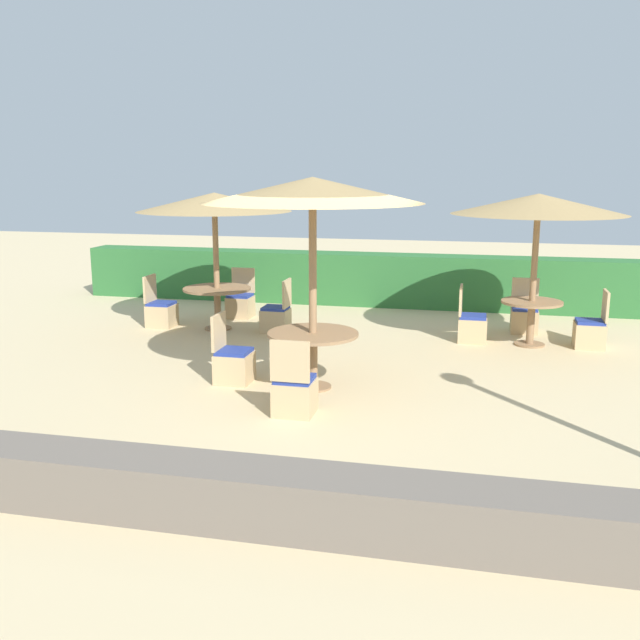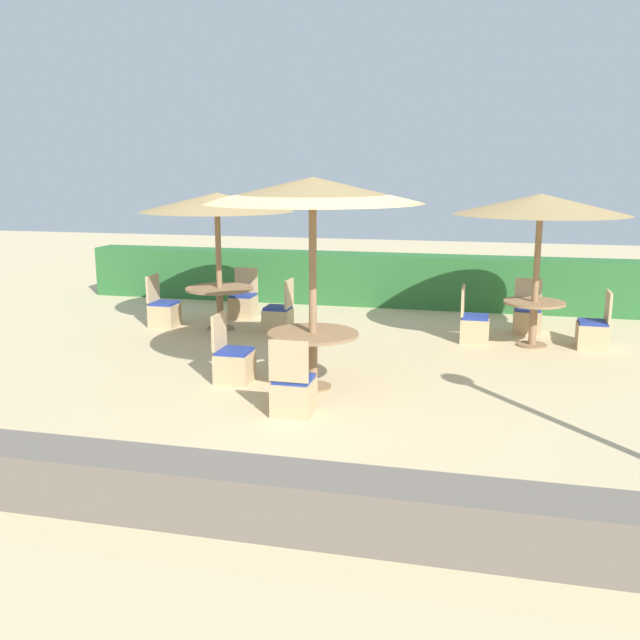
{
  "view_description": "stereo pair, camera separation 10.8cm",
  "coord_description": "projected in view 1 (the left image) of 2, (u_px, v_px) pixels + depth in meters",
  "views": [
    {
      "loc": [
        2.01,
        -8.15,
        2.83
      ],
      "look_at": [
        0.0,
        0.6,
        0.9
      ],
      "focal_mm": 40.0,
      "sensor_mm": 36.0,
      "label": 1
    },
    {
      "loc": [
        2.12,
        -8.12,
        2.83
      ],
      "look_at": [
        0.0,
        0.6,
        0.9
      ],
      "focal_mm": 40.0,
      "sensor_mm": 36.0,
      "label": 2
    }
  ],
  "objects": [
    {
      "name": "patio_chair_back_right_east",
      "position": [
        591.0,
        332.0,
        11.35
      ],
      "size": [
        0.46,
        0.46,
        0.93
      ],
      "rotation": [
        0.0,
        0.0,
        1.57
      ],
      "color": "tan",
      "rests_on": "ground_plane"
    },
    {
      "name": "parasol_center",
      "position": [
        313.0,
        191.0,
        8.8
      ],
      "size": [
        2.79,
        2.79,
        2.71
      ],
      "color": "#93704C",
      "rests_on": "ground_plane"
    },
    {
      "name": "stone_border",
      "position": [
        217.0,
        493.0,
        5.77
      ],
      "size": [
        10.0,
        0.56,
        0.5
      ],
      "primitive_type": "cube",
      "color": "#6B6056",
      "rests_on": "ground_plane"
    },
    {
      "name": "hedge_row",
      "position": [
        383.0,
        280.0,
        14.81
      ],
      "size": [
        13.0,
        0.7,
        1.07
      ],
      "primitive_type": "cube",
      "color": "#2D6B33",
      "rests_on": "ground_plane"
    },
    {
      "name": "round_table_back_left",
      "position": [
        217.0,
        295.0,
        12.57
      ],
      "size": [
        1.19,
        1.19,
        0.75
      ],
      "color": "#93704C",
      "rests_on": "ground_plane"
    },
    {
      "name": "round_table_back_right",
      "position": [
        531.0,
        312.0,
        11.44
      ],
      "size": [
        0.97,
        0.97,
        0.73
      ],
      "color": "#93704C",
      "rests_on": "ground_plane"
    },
    {
      "name": "patio_chair_back_left_east",
      "position": [
        277.0,
        317.0,
        12.45
      ],
      "size": [
        0.46,
        0.46,
        0.93
      ],
      "rotation": [
        0.0,
        0.0,
        1.57
      ],
      "color": "tan",
      "rests_on": "ground_plane"
    },
    {
      "name": "parasol_back_right",
      "position": [
        538.0,
        205.0,
        11.09
      ],
      "size": [
        2.71,
        2.71,
        2.43
      ],
      "color": "#93704C",
      "rests_on": "ground_plane"
    },
    {
      "name": "patio_chair_back_right_west",
      "position": [
        472.0,
        326.0,
        11.75
      ],
      "size": [
        0.46,
        0.46,
        0.93
      ],
      "rotation": [
        0.0,
        0.0,
        -1.57
      ],
      "color": "tan",
      "rests_on": "ground_plane"
    },
    {
      "name": "ground_plane",
      "position": [
        309.0,
        401.0,
        8.8
      ],
      "size": [
        40.0,
        40.0,
        0.0
      ],
      "primitive_type": "plane",
      "color": "#D1BA8C"
    },
    {
      "name": "parasol_back_left",
      "position": [
        214.0,
        203.0,
        12.23
      ],
      "size": [
        2.67,
        2.67,
        2.4
      ],
      "color": "#93704C",
      "rests_on": "ground_plane"
    },
    {
      "name": "patio_chair_center_south",
      "position": [
        294.0,
        393.0,
        8.28
      ],
      "size": [
        0.46,
        0.46,
        0.93
      ],
      "color": "tan",
      "rests_on": "ground_plane"
    },
    {
      "name": "patio_chair_back_right_north",
      "position": [
        524.0,
        317.0,
        12.42
      ],
      "size": [
        0.46,
        0.46,
        0.93
      ],
      "rotation": [
        0.0,
        0.0,
        3.14
      ],
      "color": "tan",
      "rests_on": "ground_plane"
    },
    {
      "name": "patio_chair_back_left_west",
      "position": [
        161.0,
        312.0,
        12.86
      ],
      "size": [
        0.46,
        0.46,
        0.93
      ],
      "rotation": [
        0.0,
        0.0,
        -1.57
      ],
      "color": "tan",
      "rests_on": "ground_plane"
    },
    {
      "name": "patio_chair_center_west",
      "position": [
        233.0,
        363.0,
        9.53
      ],
      "size": [
        0.46,
        0.46,
        0.93
      ],
      "rotation": [
        0.0,
        0.0,
        -1.57
      ],
      "color": "tan",
      "rests_on": "ground_plane"
    },
    {
      "name": "patio_chair_back_left_north",
      "position": [
        241.0,
        304.0,
        13.67
      ],
      "size": [
        0.46,
        0.46,
        0.93
      ],
      "rotation": [
        0.0,
        0.0,
        3.14
      ],
      "color": "tan",
      "rests_on": "ground_plane"
    },
    {
      "name": "round_table_center",
      "position": [
        313.0,
        343.0,
        9.21
      ],
      "size": [
        1.18,
        1.18,
        0.74
      ],
      "color": "#93704C",
      "rests_on": "ground_plane"
    }
  ]
}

